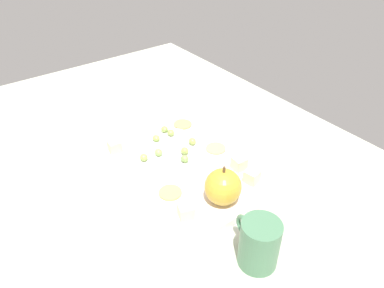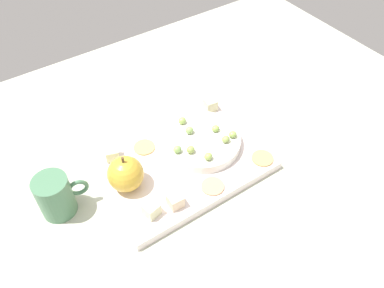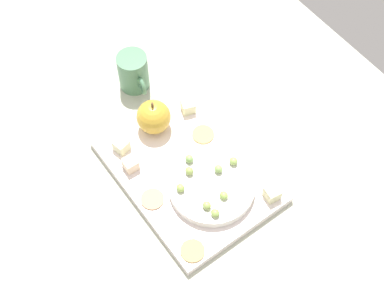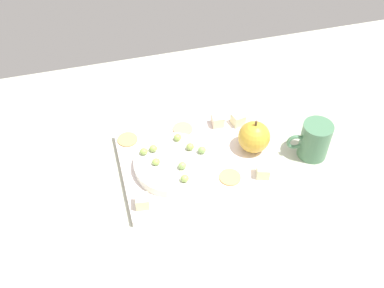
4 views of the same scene
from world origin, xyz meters
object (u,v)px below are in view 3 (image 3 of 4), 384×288
at_px(grape_4, 180,188).
at_px(grape_7, 215,213).
at_px(cracker_2, 152,199).
at_px(grape_3, 233,161).
at_px(cheese_cube_3, 188,106).
at_px(cup, 135,71).
at_px(grape_0, 189,171).
at_px(grape_1, 224,195).
at_px(cheese_cube_0, 131,164).
at_px(grape_2, 217,170).
at_px(grape_6, 189,159).
at_px(cracker_1, 193,251).
at_px(cheese_cube_2, 121,146).
at_px(cheese_cube_1, 272,193).
at_px(grape_5, 207,205).
at_px(cracker_0, 203,134).
at_px(apple_whole, 154,117).
at_px(platter, 189,171).
at_px(serving_dish, 212,186).

bearing_deg(grape_4, grape_7, -164.75).
height_order(cracker_2, grape_3, grape_3).
bearing_deg(cheese_cube_3, cup, 17.56).
distance_m(grape_0, grape_1, 0.08).
distance_m(cheese_cube_3, grape_4, 0.20).
distance_m(cheese_cube_0, grape_2, 0.17).
distance_m(cheese_cube_0, cheese_cube_3, 0.18).
bearing_deg(grape_6, cheese_cube_3, -34.99).
distance_m(cracker_1, grape_0, 0.15).
bearing_deg(cheese_cube_2, cheese_cube_1, -146.12).
bearing_deg(cheese_cube_3, grape_5, 152.42).
xyz_separation_m(cheese_cube_3, cracker_0, (-0.07, 0.01, -0.01)).
bearing_deg(grape_1, cheese_cube_0, 31.16).
relative_size(cheese_cube_0, cracker_1, 0.59).
relative_size(apple_whole, cheese_cube_0, 2.63).
distance_m(cheese_cube_1, cracker_0, 0.19).
xyz_separation_m(grape_0, grape_2, (-0.03, -0.04, -0.00)).
height_order(cracker_1, grape_0, grape_0).
bearing_deg(grape_1, cheese_cube_3, -18.62).
bearing_deg(grape_6, grape_3, -129.74).
distance_m(cheese_cube_0, grape_1, 0.20).
bearing_deg(grape_6, cracker_1, 145.85).
relative_size(apple_whole, cheese_cube_1, 2.63).
bearing_deg(grape_3, cup, 5.91).
bearing_deg(cracker_1, grape_1, -66.76).
distance_m(platter, grape_5, 0.11).
distance_m(platter, grape_3, 0.10).
height_order(apple_whole, cheese_cube_0, apple_whole).
distance_m(apple_whole, cup, 0.14).
height_order(cracker_0, cracker_1, same).
bearing_deg(platter, grape_1, -174.02).
height_order(serving_dish, cup, cup).
xyz_separation_m(cracker_0, grape_6, (-0.04, 0.07, 0.03)).
distance_m(cheese_cube_1, cracker_2, 0.23).
bearing_deg(grape_2, grape_1, 156.89).
xyz_separation_m(grape_1, grape_5, (0.00, 0.04, 0.00)).
bearing_deg(cheese_cube_0, cup, -35.41).
xyz_separation_m(cracker_0, grape_7, (-0.16, 0.10, 0.03)).
relative_size(cheese_cube_1, grape_5, 1.55).
relative_size(cheese_cube_3, grape_4, 1.55).
xyz_separation_m(platter, grape_6, (0.00, -0.00, 0.04)).
bearing_deg(grape_4, cup, -16.48).
distance_m(serving_dish, cup, 0.32).
distance_m(apple_whole, grape_7, 0.24).
bearing_deg(cracker_2, cheese_cube_3, -54.14).
xyz_separation_m(apple_whole, cracker_2, (-0.14, 0.10, -0.03)).
bearing_deg(cheese_cube_1, grape_6, 30.89).
bearing_deg(cup, grape_0, 169.35).
bearing_deg(cracker_0, grape_1, 157.43).
bearing_deg(cracker_0, cheese_cube_3, -9.73).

